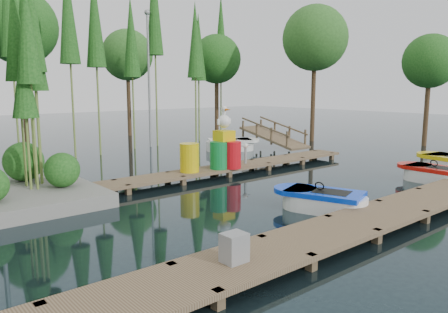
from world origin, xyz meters
TOP-DOWN VIEW (x-y plane):
  - ground_plane at (0.00, 0.00)m, footprint 90.00×90.00m
  - near_dock at (0.00, -4.50)m, footprint 18.00×1.50m
  - far_dock at (1.00, 2.50)m, footprint 15.00×1.20m
  - tree_screen at (-2.04, 10.60)m, footprint 34.42×18.53m
  - lamp_rear at (4.00, 11.00)m, footprint 0.30×0.30m
  - ramp at (9.00, 6.50)m, footprint 1.50×3.94m
  - boat_blue at (1.09, -2.86)m, footprint 1.93×2.77m
  - boat_red at (6.88, -3.20)m, footprint 1.19×2.56m
  - boat_white_far at (6.45, 7.09)m, footprint 3.02×2.48m
  - utility_cabinet at (-3.44, -4.50)m, footprint 0.41×0.35m
  - yellow_barrel at (0.59, 2.50)m, footprint 0.67×0.67m
  - drum_cluster at (2.11, 2.34)m, footprint 1.32×1.21m
  - seagull_post at (3.25, 2.50)m, footprint 0.50×0.27m

SIDE VIEW (x-z plane):
  - ground_plane at x=0.00m, z-range 0.00..0.00m
  - far_dock at x=1.00m, z-range -0.02..0.48m
  - near_dock at x=0.00m, z-range -0.02..0.48m
  - boat_blue at x=1.09m, z-range -0.18..0.67m
  - boat_red at x=6.88m, z-range -0.18..0.68m
  - boat_white_far at x=6.45m, z-range -0.36..0.95m
  - utility_cabinet at x=-3.44m, z-range 0.30..0.80m
  - ramp at x=9.00m, z-range -0.16..1.33m
  - yellow_barrel at x=0.59m, z-range 0.30..1.31m
  - seagull_post at x=3.25m, z-range 0.44..1.23m
  - drum_cluster at x=2.11m, z-range -0.17..2.10m
  - lamp_rear at x=4.00m, z-range 0.64..7.89m
  - tree_screen at x=-2.04m, z-range 0.96..11.27m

